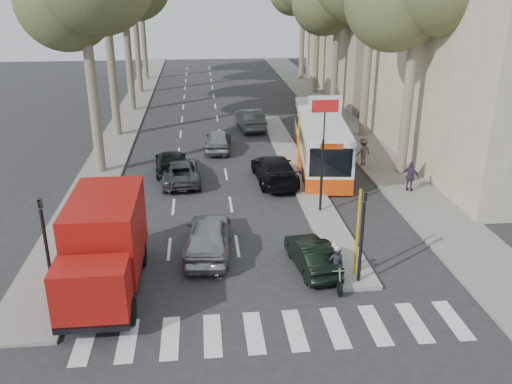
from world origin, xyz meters
TOP-DOWN VIEW (x-y plane):
  - ground at (0.00, 0.00)m, footprint 120.00×120.00m
  - sidewalk_right at (8.60, 25.00)m, footprint 3.20×70.00m
  - median_left at (-8.00, 28.00)m, footprint 2.40×64.00m
  - traffic_island at (3.25, 11.00)m, footprint 1.50×26.00m
  - building_far at (15.50, 34.00)m, footprint 11.00×20.00m
  - billboard at (3.25, 5.00)m, footprint 1.50×12.10m
  - traffic_light_island at (3.25, -1.50)m, footprint 0.16×0.41m
  - traffic_light_left at (-7.60, -1.00)m, footprint 0.16×0.41m
  - silver_hatchback at (-2.10, 1.46)m, footprint 2.18×4.63m
  - dark_hatchback at (1.80, -0.20)m, footprint 1.68×3.67m
  - queue_car_a at (-3.43, 9.95)m, footprint 2.33×4.51m
  - queue_car_b at (1.68, 9.45)m, footprint 2.30×5.11m
  - queue_car_c at (-1.15, 15.71)m, footprint 1.94×4.17m
  - queue_car_d at (1.41, 20.90)m, footprint 2.10×4.70m
  - queue_car_e at (-4.00, 11.64)m, footprint 2.05×4.44m
  - red_truck at (-5.70, -0.86)m, footprint 2.37×6.15m
  - city_bus at (4.80, 12.39)m, footprint 3.75×11.34m
  - motorcycle at (2.40, -1.30)m, footprint 0.69×1.91m
  - pedestrian_near at (8.40, 7.08)m, footprint 0.99×0.96m
  - pedestrian_far at (7.20, 11.51)m, footprint 1.15×0.87m

SIDE VIEW (x-z plane):
  - ground at x=0.00m, z-range 0.00..0.00m
  - sidewalk_right at x=8.60m, z-range 0.00..0.12m
  - median_left at x=-8.00m, z-range 0.00..0.12m
  - traffic_island at x=3.25m, z-range 0.00..0.16m
  - dark_hatchback at x=1.80m, z-range 0.00..1.17m
  - queue_car_a at x=-3.43m, z-range 0.00..1.21m
  - queue_car_e at x=-4.00m, z-range 0.00..1.26m
  - queue_car_c at x=-1.15m, z-range 0.00..1.38m
  - queue_car_b at x=1.68m, z-range 0.00..1.45m
  - motorcycle at x=2.40m, z-range -0.07..1.55m
  - queue_car_d at x=1.41m, z-range 0.00..1.50m
  - silver_hatchback at x=-2.10m, z-range 0.00..1.53m
  - pedestrian_near at x=8.40m, z-range 0.12..1.70m
  - pedestrian_far at x=7.20m, z-range 0.12..1.75m
  - city_bus at x=4.80m, z-range 0.08..3.01m
  - red_truck at x=-5.70m, z-range 0.09..3.37m
  - traffic_light_island at x=3.25m, z-range 0.69..4.29m
  - traffic_light_left at x=-7.60m, z-range 0.69..4.29m
  - billboard at x=3.25m, z-range 0.90..6.50m
  - building_far at x=15.50m, z-range 0.00..16.00m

